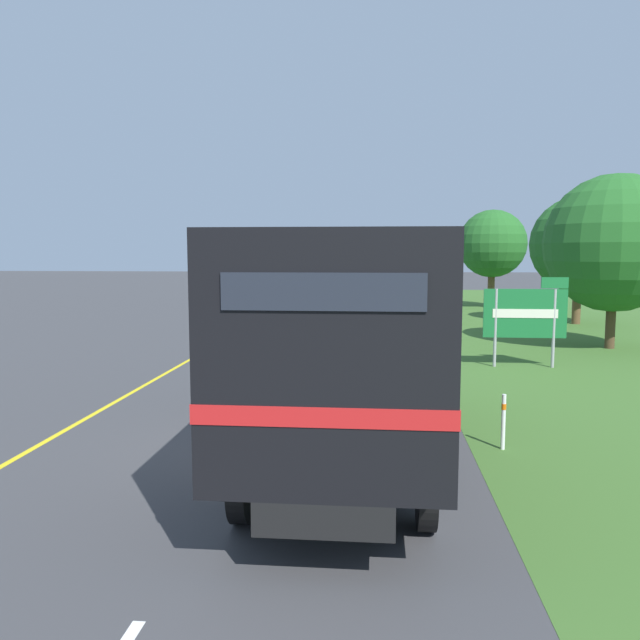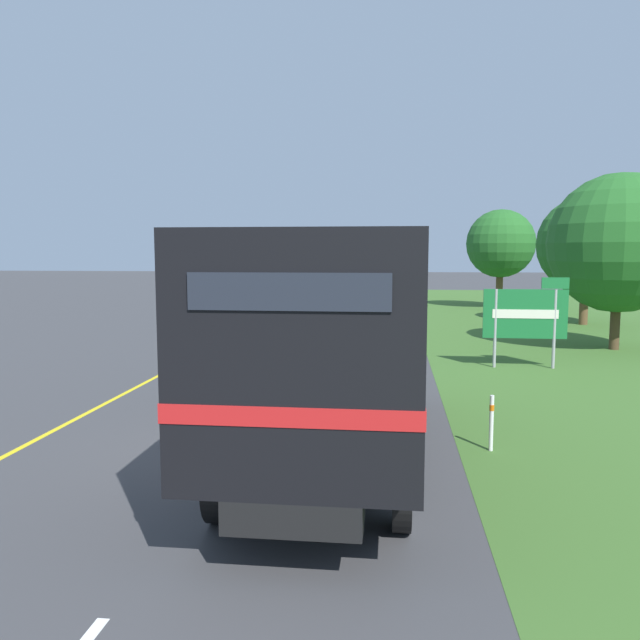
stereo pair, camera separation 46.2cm
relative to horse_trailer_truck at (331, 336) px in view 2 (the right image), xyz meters
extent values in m
plane|color=#3D3D3F|center=(-1.60, 0.29, -1.99)|extent=(200.00, 200.00, 0.00)
cube|color=yellow|center=(-5.30, 16.24, -1.99)|extent=(0.12, 62.12, 0.01)
cube|color=white|center=(-1.60, 0.57, -1.99)|extent=(0.12, 2.60, 0.01)
cube|color=white|center=(-1.60, 7.17, -1.99)|extent=(0.12, 2.60, 0.01)
cube|color=white|center=(-1.60, 13.77, -1.99)|extent=(0.12, 2.60, 0.01)
cube|color=white|center=(-1.60, 20.37, -1.99)|extent=(0.12, 2.60, 0.01)
cube|color=white|center=(-1.60, 26.97, -1.99)|extent=(0.12, 2.60, 0.01)
cylinder|color=black|center=(-1.11, 3.92, -1.49)|extent=(0.22, 1.00, 1.00)
cylinder|color=black|center=(1.11, 3.92, -1.49)|extent=(0.22, 1.00, 1.00)
cylinder|color=black|center=(-1.11, -2.56, -1.49)|extent=(0.22, 1.00, 1.00)
cylinder|color=black|center=(1.11, -2.56, -1.49)|extent=(0.22, 1.00, 1.00)
cube|color=black|center=(0.00, 0.29, -1.31)|extent=(1.42, 8.63, 0.36)
cube|color=black|center=(0.00, -0.76, 0.21)|extent=(2.59, 6.53, 2.69)
cube|color=red|center=(0.00, -0.76, -0.26)|extent=(2.61, 6.55, 0.20)
cube|color=#232833|center=(0.00, -4.04, 0.95)|extent=(1.94, 0.03, 0.36)
cube|color=black|center=(0.00, 3.55, -0.18)|extent=(2.49, 2.10, 1.90)
cube|color=#283342|center=(0.00, 4.61, 0.06)|extent=(2.20, 0.03, 0.85)
cylinder|color=black|center=(-3.95, 20.36, -1.66)|extent=(0.16, 0.66, 0.66)
cylinder|color=black|center=(-2.47, 20.36, -1.66)|extent=(0.16, 0.66, 0.66)
cylinder|color=black|center=(-3.95, 17.64, -1.66)|extent=(0.16, 0.66, 0.66)
cylinder|color=black|center=(-2.47, 17.64, -1.66)|extent=(0.16, 0.66, 0.66)
cube|color=white|center=(-3.21, 19.00, -1.25)|extent=(1.80, 4.39, 0.82)
cube|color=#282D38|center=(-3.21, 18.82, -0.49)|extent=(1.55, 2.42, 0.70)
cube|color=red|center=(-3.84, 16.79, -1.11)|extent=(0.20, 0.03, 0.14)
cube|color=red|center=(-2.58, 16.79, -1.11)|extent=(0.20, 0.03, 0.14)
cylinder|color=black|center=(-0.54, 37.76, -1.66)|extent=(0.16, 0.66, 0.66)
cylinder|color=black|center=(0.93, 37.76, -1.66)|extent=(0.16, 0.66, 0.66)
cylinder|color=black|center=(-0.54, 34.91, -1.66)|extent=(0.16, 0.66, 0.66)
cylinder|color=black|center=(0.93, 34.91, -1.66)|extent=(0.16, 0.66, 0.66)
cube|color=white|center=(0.19, 36.33, -1.24)|extent=(1.80, 4.58, 0.84)
cube|color=#282D38|center=(0.19, 36.15, -0.47)|extent=(1.55, 2.52, 0.71)
cube|color=red|center=(-0.44, 34.03, -1.10)|extent=(0.20, 0.03, 0.14)
cube|color=red|center=(0.82, 34.03, -1.10)|extent=(0.20, 0.03, 0.14)
cylinder|color=#9E9EA3|center=(3.93, 8.53, -0.85)|extent=(0.09, 0.09, 2.28)
cylinder|color=#9E9EA3|center=(5.58, 8.53, -0.85)|extent=(0.09, 0.09, 2.28)
cube|color=#196B33|center=(4.76, 8.53, -0.42)|extent=(2.36, 0.06, 1.41)
cube|color=#196B33|center=(5.56, 8.53, 0.47)|extent=(0.75, 0.06, 0.32)
cube|color=silver|center=(4.76, 8.50, -0.42)|extent=(1.84, 0.02, 0.25)
cylinder|color=#4C3823|center=(8.57, 12.46, -1.11)|extent=(0.33, 0.33, 1.76)
sphere|color=#236023|center=(8.57, 12.46, 1.65)|extent=(4.72, 4.72, 4.72)
cylinder|color=brown|center=(9.78, 20.17, -1.02)|extent=(0.39, 0.39, 1.94)
sphere|color=#236023|center=(9.78, 20.17, 1.73)|extent=(4.43, 4.43, 4.43)
cylinder|color=brown|center=(7.37, 28.80, -0.87)|extent=(0.41, 0.41, 2.24)
sphere|color=#236023|center=(7.37, 28.80, 1.88)|extent=(4.07, 4.07, 4.07)
cylinder|color=white|center=(2.64, 0.64, -1.52)|extent=(0.07, 0.07, 0.95)
cylinder|color=orange|center=(2.64, 0.64, -1.25)|extent=(0.08, 0.08, 0.10)
camera|label=1|loc=(0.52, -9.85, 1.32)|focal=35.00mm
camera|label=2|loc=(0.98, -9.80, 1.32)|focal=35.00mm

